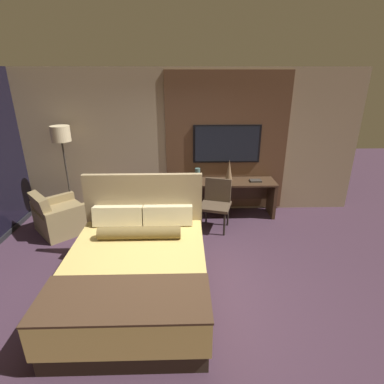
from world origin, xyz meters
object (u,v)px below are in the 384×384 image
vase_tall (229,170)px  vase_short (198,174)px  bed (137,272)px  armchair_by_window (61,217)px  floor_lamp (62,142)px  book (256,181)px  desk_chair (216,200)px  desk (226,191)px  tv (227,144)px

vase_tall → vase_short: 0.62m
vase_short → bed: bearing=-109.1°
armchair_by_window → floor_lamp: floor_lamp is taller
floor_lamp → book: floor_lamp is taller
armchair_by_window → vase_short: (2.50, 0.71, 0.57)m
armchair_by_window → floor_lamp: (0.02, 0.55, 1.26)m
desk_chair → armchair_by_window: size_ratio=0.81×
armchair_by_window → book: 3.70m
floor_lamp → vase_tall: floor_lamp is taller
desk → book: 0.60m
vase_tall → armchair_by_window: bearing=-168.4°
tv → armchair_by_window: tv is taller
desk_chair → armchair_by_window: bearing=-161.3°
tv → floor_lamp: bearing=-174.4°
vase_tall → floor_lamp: bearing=-178.3°
vase_short → book: vase_short is taller
armchair_by_window → vase_short: bearing=-115.9°
desk → armchair_by_window: size_ratio=1.68×
desk → floor_lamp: 3.23m
floor_lamp → armchair_by_window: bearing=-91.6°
bed → vase_short: bed is taller
desk → vase_short: (-0.57, 0.09, 0.34)m
bed → desk_chair: size_ratio=2.34×
floor_lamp → tv: bearing=5.6°
armchair_by_window → vase_short: vase_short is taller
desk → vase_short: size_ratio=8.29×
tv → vase_short: size_ratio=5.80×
book → desk: bearing=172.8°
desk_chair → vase_tall: vase_tall is taller
bed → tv: (1.44, 2.63, 1.04)m
armchair_by_window → vase_tall: vase_tall is taller
armchair_by_window → tv: bearing=-116.4°
bed → vase_short: size_ratio=9.31×
tv → vase_tall: size_ratio=3.21×
desk → desk_chair: desk_chair is taller
desk → vase_tall: bearing=23.2°
tv → vase_short: tv is taller
vase_short → tv: bearing=13.2°
tv → desk_chair: 1.17m
bed → floor_lamp: (-1.62, 2.34, 1.16)m
desk → tv: (-0.00, 0.22, 0.90)m
desk_chair → tv: bearing=88.3°
tv → armchair_by_window: bearing=-164.7°
desk → desk_chair: size_ratio=2.08×
bed → book: bed is taller
book → vase_tall: bearing=170.5°
tv → vase_tall: (0.04, -0.21, -0.47)m
vase_short → floor_lamp: bearing=-176.3°
desk → armchair_by_window: armchair_by_window is taller
armchair_by_window → bed: bearing=-179.3°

